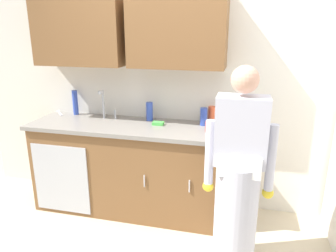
{
  "coord_description": "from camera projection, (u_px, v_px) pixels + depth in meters",
  "views": [
    {
      "loc": [
        0.6,
        -2.18,
        1.87
      ],
      "look_at": [
        -0.08,
        0.55,
        1.0
      ],
      "focal_mm": 34.18,
      "sensor_mm": 36.0,
      "label": 1
    }
  ],
  "objects": [
    {
      "name": "kitchen_wall_with_uppers",
      "position": [
        173.0,
        68.0,
        3.23
      ],
      "size": [
        4.8,
        0.44,
        2.7
      ],
      "color": "silver",
      "rests_on": "ground"
    },
    {
      "name": "counter_cabinet",
      "position": [
        127.0,
        169.0,
        3.35
      ],
      "size": [
        1.9,
        0.62,
        0.9
      ],
      "color": "brown",
      "rests_on": "ground"
    },
    {
      "name": "countertop",
      "position": [
        126.0,
        126.0,
        3.21
      ],
      "size": [
        1.96,
        0.66,
        0.04
      ],
      "primitive_type": "cube",
      "color": "gray",
      "rests_on": "counter_cabinet"
    },
    {
      "name": "sink",
      "position": [
        102.0,
        123.0,
        3.28
      ],
      "size": [
        0.5,
        0.36,
        0.35
      ],
      "color": "#B7BABF",
      "rests_on": "counter_cabinet"
    },
    {
      "name": "person_at_sink",
      "position": [
        238.0,
        186.0,
        2.48
      ],
      "size": [
        0.55,
        0.34,
        1.62
      ],
      "color": "white",
      "rests_on": "ground"
    },
    {
      "name": "bottle_water_short",
      "position": [
        212.0,
        115.0,
        3.2
      ],
      "size": [
        0.08,
        0.08,
        0.18
      ],
      "primitive_type": "cylinder",
      "color": "#E05933",
      "rests_on": "countertop"
    },
    {
      "name": "bottle_soap",
      "position": [
        149.0,
        111.0,
        3.31
      ],
      "size": [
        0.07,
        0.07,
        0.19
      ],
      "primitive_type": "cylinder",
      "color": "#334CB2",
      "rests_on": "countertop"
    },
    {
      "name": "bottle_dish_liquid",
      "position": [
        204.0,
        117.0,
        3.15
      ],
      "size": [
        0.07,
        0.07,
        0.18
      ],
      "primitive_type": "cylinder",
      "color": "#334CB2",
      "rests_on": "countertop"
    },
    {
      "name": "bottle_cleaner_spray",
      "position": [
        75.0,
        102.0,
        3.53
      ],
      "size": [
        0.06,
        0.06,
        0.27
      ],
      "primitive_type": "cylinder",
      "color": "#334CB2",
      "rests_on": "countertop"
    },
    {
      "name": "cup_by_sink",
      "position": [
        209.0,
        127.0,
        2.96
      ],
      "size": [
        0.08,
        0.08,
        0.1
      ],
      "primitive_type": "cylinder",
      "color": "#B24C47",
      "rests_on": "countertop"
    },
    {
      "name": "knife_on_counter",
      "position": [
        60.0,
        113.0,
        3.61
      ],
      "size": [
        0.18,
        0.2,
        0.01
      ],
      "primitive_type": "cube",
      "rotation": [
        0.0,
        0.0,
        5.43
      ],
      "color": "silver",
      "rests_on": "countertop"
    },
    {
      "name": "sponge",
      "position": [
        158.0,
        123.0,
        3.18
      ],
      "size": [
        0.11,
        0.07,
        0.03
      ],
      "primitive_type": "cube",
      "color": "#4CBF4C",
      "rests_on": "countertop"
    }
  ]
}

